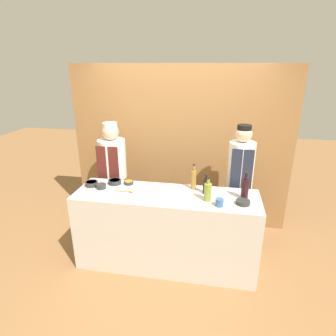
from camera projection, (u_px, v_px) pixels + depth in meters
ground_plane at (166, 262)px, 3.61m from camera, size 14.00×14.00×0.00m
cabinet_wall at (180, 147)px, 4.26m from camera, size 3.25×0.18×2.40m
counter at (166, 230)px, 3.44m from camera, size 2.16×0.65×0.96m
sauce_bowl_yellow at (92, 183)px, 3.50m from camera, size 0.16×0.16×0.05m
sauce_bowl_purple at (115, 182)px, 3.55m from camera, size 0.16×0.16×0.05m
sauce_bowl_orange at (129, 182)px, 3.55m from camera, size 0.12×0.12×0.04m
sauce_bowl_brown at (243, 202)px, 3.04m from camera, size 0.15×0.15×0.04m
sauce_bowl_green at (101, 186)px, 3.42m from camera, size 0.12×0.12×0.06m
cutting_board at (154, 191)px, 3.34m from camera, size 0.30×0.20×0.02m
bottle_vinegar at (193, 179)px, 3.37m from camera, size 0.06×0.06×0.32m
bottle_oil at (208, 192)px, 3.09m from camera, size 0.08×0.08×0.28m
bottle_wine at (245, 189)px, 3.13m from camera, size 0.08×0.08×0.32m
bottle_soy at (206, 186)px, 3.27m from camera, size 0.07×0.07×0.25m
cup_blue at (219, 202)px, 2.99m from camera, size 0.09×0.09×0.09m
wooden_spoon at (126, 191)px, 3.33m from camera, size 0.25×0.04×0.03m
chef_left at (114, 176)px, 3.99m from camera, size 0.38×0.38×1.66m
chef_right at (239, 182)px, 3.69m from camera, size 0.33×0.33×1.69m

